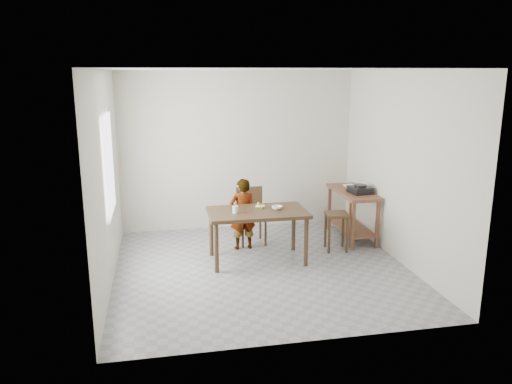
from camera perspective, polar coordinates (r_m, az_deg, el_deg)
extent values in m
cube|color=gray|center=(7.05, 0.64, -8.84)|extent=(4.00, 4.00, 0.04)
cube|color=white|center=(6.52, 0.70, 14.03)|extent=(4.00, 4.00, 0.04)
cube|color=beige|center=(8.61, -2.10, 4.74)|extent=(4.00, 0.04, 2.70)
cube|color=beige|center=(4.75, 5.68, -2.60)|extent=(4.00, 0.04, 2.70)
cube|color=beige|center=(6.55, -16.90, 1.37)|extent=(0.04, 4.00, 2.70)
cube|color=beige|center=(7.33, 16.33, 2.66)|extent=(0.04, 4.00, 2.70)
cube|color=white|center=(6.71, -16.41, 3.00)|extent=(0.02, 1.10, 1.30)
imported|color=white|center=(7.63, -1.55, -2.53)|extent=(0.43, 0.30, 1.11)
cylinder|color=silver|center=(6.96, -2.37, -2.01)|extent=(0.09, 0.09, 0.10)
imported|color=silver|center=(7.15, 2.41, -1.80)|extent=(0.16, 0.16, 0.05)
imported|color=silver|center=(8.36, 10.63, 0.60)|extent=(0.24, 0.24, 0.05)
cube|color=black|center=(8.06, 11.82, 0.25)|extent=(0.36, 0.36, 0.10)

